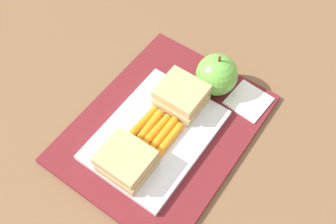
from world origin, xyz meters
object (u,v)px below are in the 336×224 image
(food_tray, at_px, (156,135))
(sandwich_half_left, at_px, (126,161))
(apple, at_px, (217,75))
(paper_napkin, at_px, (248,101))
(carrot_sticks_bundle, at_px, (155,131))
(sandwich_half_right, at_px, (181,96))

(food_tray, height_order, sandwich_half_left, sandwich_half_left)
(food_tray, xyz_separation_m, sandwich_half_left, (-0.08, 0.00, 0.03))
(sandwich_half_left, distance_m, apple, 0.23)
(sandwich_half_left, xyz_separation_m, paper_napkin, (0.24, -0.10, -0.03))
(paper_napkin, bearing_deg, apple, 97.32)
(apple, bearing_deg, sandwich_half_left, 172.97)
(sandwich_half_left, bearing_deg, paper_napkin, -22.09)
(carrot_sticks_bundle, height_order, apple, apple)
(food_tray, distance_m, carrot_sticks_bundle, 0.01)
(sandwich_half_right, distance_m, paper_napkin, 0.13)
(food_tray, relative_size, paper_napkin, 3.29)
(sandwich_half_left, distance_m, sandwich_half_right, 0.16)
(food_tray, relative_size, apple, 2.59)
(food_tray, xyz_separation_m, paper_napkin, (0.16, -0.10, -0.00))
(sandwich_half_left, bearing_deg, carrot_sticks_bundle, -0.26)
(apple, bearing_deg, sandwich_half_right, 158.88)
(food_tray, relative_size, sandwich_half_right, 2.88)
(food_tray, relative_size, sandwich_half_left, 2.88)
(sandwich_half_left, xyz_separation_m, sandwich_half_right, (0.16, 0.00, 0.00))
(carrot_sticks_bundle, bearing_deg, food_tray, 63.78)
(sandwich_half_right, height_order, carrot_sticks_bundle, sandwich_half_right)
(paper_napkin, bearing_deg, food_tray, 148.88)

